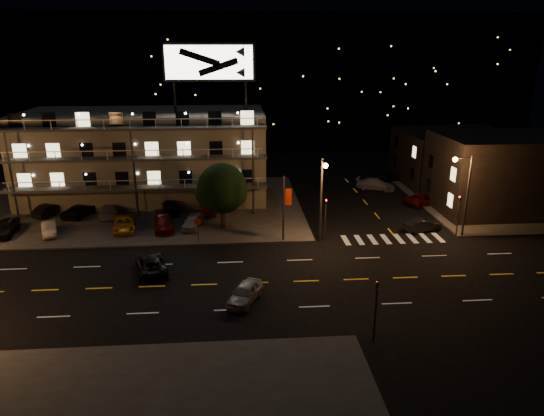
{
  "coord_description": "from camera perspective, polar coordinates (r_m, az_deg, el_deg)",
  "views": [
    {
      "loc": [
        0.69,
        -34.15,
        17.42
      ],
      "look_at": [
        3.9,
        8.0,
        3.5
      ],
      "focal_mm": 32.0,
      "sensor_mm": 36.0,
      "label": 1
    }
  ],
  "objects": [
    {
      "name": "lot_car_7",
      "position": [
        55.16,
        -18.68,
        -0.28
      ],
      "size": [
        2.88,
        4.92,
        1.34
      ],
      "primitive_type": "imported",
      "rotation": [
        0.0,
        0.0,
        3.37
      ],
      "color": "#99999E",
      "rests_on": "curb_nw"
    },
    {
      "name": "side_car_0",
      "position": [
        50.77,
        17.25,
        -1.94
      ],
      "size": [
        4.01,
        2.2,
        1.25
      ],
      "primitive_type": "imported",
      "rotation": [
        0.0,
        0.0,
        1.81
      ],
      "color": "black",
      "rests_on": "ground"
    },
    {
      "name": "side_bldg_back",
      "position": [
        70.1,
        20.55,
        5.61
      ],
      "size": [
        14.06,
        12.0,
        7.0
      ],
      "color": "black",
      "rests_on": "ground"
    },
    {
      "name": "banner_north",
      "position": [
        45.0,
        1.47,
        0.11
      ],
      "size": [
        0.83,
        0.16,
        6.4
      ],
      "color": "#2D2D30",
      "rests_on": "ground"
    },
    {
      "name": "lot_car_1",
      "position": [
        51.99,
        -24.76,
        -2.21
      ],
      "size": [
        2.51,
        3.92,
        1.22
      ],
      "primitive_type": "imported",
      "rotation": [
        0.0,
        0.0,
        0.36
      ],
      "color": "#99999E",
      "rests_on": "curb_nw"
    },
    {
      "name": "signal_nw",
      "position": [
        45.91,
        6.31,
        -0.76
      ],
      "size": [
        0.2,
        0.27,
        4.6
      ],
      "color": "#2D2D30",
      "rests_on": "ground"
    },
    {
      "name": "side_bldg_front",
      "position": [
        59.55,
        25.31,
        3.68
      ],
      "size": [
        14.06,
        10.0,
        8.5
      ],
      "color": "black",
      "rests_on": "ground"
    },
    {
      "name": "side_car_2",
      "position": [
        64.3,
        12.09,
        2.76
      ],
      "size": [
        5.34,
        3.85,
        1.44
      ],
      "primitive_type": "imported",
      "rotation": [
        0.0,
        0.0,
        1.15
      ],
      "color": "#99999E",
      "rests_on": "ground"
    },
    {
      "name": "lot_car_9",
      "position": [
        53.64,
        -7.56,
        0.08
      ],
      "size": [
        1.91,
        4.44,
        1.42
      ],
      "primitive_type": "imported",
      "rotation": [
        0.0,
        0.0,
        3.24
      ],
      "color": "#510B0B",
      "rests_on": "curb_nw"
    },
    {
      "name": "stop_sign",
      "position": [
        45.66,
        -8.73,
        -2.11
      ],
      "size": [
        0.91,
        0.11,
        2.61
      ],
      "color": "#2D2D30",
      "rests_on": "ground"
    },
    {
      "name": "curb_ne",
      "position": [
        63.97,
        23.12,
        0.99
      ],
      "size": [
        16.0,
        24.0,
        0.15
      ],
      "primitive_type": "cube",
      "color": "#383835",
      "rests_on": "ground"
    },
    {
      "name": "road_car_east",
      "position": [
        35.51,
        -3.2,
        -9.94
      ],
      "size": [
        3.04,
        4.27,
        1.35
      ],
      "primitive_type": "imported",
      "rotation": [
        0.0,
        0.0,
        -0.41
      ],
      "color": "#99999E",
      "rests_on": "ground"
    },
    {
      "name": "lot_car_6",
      "position": [
        56.41,
        -21.67,
        -0.25
      ],
      "size": [
        3.34,
        5.01,
        1.28
      ],
      "primitive_type": "imported",
      "rotation": [
        0.0,
        0.0,
        2.85
      ],
      "color": "black",
      "rests_on": "curb_nw"
    },
    {
      "name": "ground",
      "position": [
        38.34,
        -4.97,
        -8.87
      ],
      "size": [
        140.0,
        140.0,
        0.0
      ],
      "primitive_type": "plane",
      "color": "black",
      "rests_on": "ground"
    },
    {
      "name": "motel",
      "position": [
        60.22,
        -14.52,
        6.08
      ],
      "size": [
        28.0,
        13.8,
        18.1
      ],
      "color": "gray",
      "rests_on": "ground"
    },
    {
      "name": "lot_car_5",
      "position": [
        57.95,
        -24.72,
        -0.15
      ],
      "size": [
        2.83,
        4.2,
        1.31
      ],
      "primitive_type": "imported",
      "rotation": [
        0.0,
        0.0,
        2.74
      ],
      "color": "black",
      "rests_on": "curb_nw"
    },
    {
      "name": "hill_backdrop",
      "position": [
        103.31,
        -8.3,
        14.79
      ],
      "size": [
        120.0,
        25.0,
        24.0
      ],
      "color": "black",
      "rests_on": "ground"
    },
    {
      "name": "side_car_1",
      "position": [
        59.51,
        17.48,
        1.01
      ],
      "size": [
        5.26,
        3.77,
        1.33
      ],
      "primitive_type": "imported",
      "rotation": [
        0.0,
        0.0,
        1.94
      ],
      "color": "#510B0B",
      "rests_on": "ground"
    },
    {
      "name": "curb_nw",
      "position": [
        58.72,
        -18.63,
        0.06
      ],
      "size": [
        44.0,
        24.0,
        0.15
      ],
      "primitive_type": "cube",
      "color": "#383835",
      "rests_on": "ground"
    },
    {
      "name": "signal_ne",
      "position": [
        49.93,
        21.14,
        -0.34
      ],
      "size": [
        0.27,
        0.2,
        4.6
      ],
      "color": "#2D2D30",
      "rests_on": "ground"
    },
    {
      "name": "streetlight_nc",
      "position": [
        44.58,
        5.92,
        1.9
      ],
      "size": [
        0.44,
        1.92,
        8.0
      ],
      "color": "#2D2D30",
      "rests_on": "ground"
    },
    {
      "name": "lot_car_0",
      "position": [
        53.79,
        -28.89,
        -2.03
      ],
      "size": [
        2.12,
        4.47,
        1.47
      ],
      "primitive_type": "imported",
      "rotation": [
        0.0,
        0.0,
        0.09
      ],
      "color": "black",
      "rests_on": "curb_nw"
    },
    {
      "name": "lot_car_3",
      "position": [
        49.84,
        -12.64,
        -1.66
      ],
      "size": [
        2.73,
        5.03,
        1.38
      ],
      "primitive_type": "imported",
      "rotation": [
        0.0,
        0.0,
        0.17
      ],
      "color": "#510B0B",
      "rests_on": "curb_nw"
    },
    {
      "name": "tree",
      "position": [
        48.44,
        -5.95,
        2.13
      ],
      "size": [
        5.23,
        5.04,
        6.59
      ],
      "color": "black",
      "rests_on": "curb_nw"
    },
    {
      "name": "road_car_west",
      "position": [
        41.11,
        -14.04,
        -6.35
      ],
      "size": [
        3.49,
        5.44,
        1.4
      ],
      "primitive_type": "imported",
      "rotation": [
        0.0,
        0.0,
        3.39
      ],
      "color": "black",
      "rests_on": "ground"
    },
    {
      "name": "lot_car_2",
      "position": [
        50.57,
        -17.01,
        -1.8
      ],
      "size": [
        2.94,
        4.92,
        1.28
      ],
      "primitive_type": "imported",
      "rotation": [
        0.0,
        0.0,
        0.18
      ],
      "color": "#C18612",
      "rests_on": "curb_nw"
    },
    {
      "name": "streetlight_ne",
      "position": [
        49.16,
        21.7,
        2.23
      ],
      "size": [
        1.92,
        0.44,
        8.0
      ],
      "color": "#2D2D30",
      "rests_on": "ground"
    },
    {
      "name": "signal_sw",
      "position": [
        30.78,
        12.11,
        -11.07
      ],
      "size": [
        0.2,
        0.27,
        4.6
      ],
      "color": "#2D2D30",
      "rests_on": "ground"
    },
    {
      "name": "side_car_3",
      "position": [
        68.97,
        13.43,
        3.7
      ],
      "size": [
        4.18,
        1.77,
        1.41
      ],
      "primitive_type": "imported",
      "rotation": [
        0.0,
        0.0,
        1.6
      ],
      "color": "black",
      "rests_on": "ground"
    },
    {
      "name": "lot_car_4",
      "position": [
        49.67,
        -9.26,
        -1.53
      ],
      "size": [
        2.27,
        4.22,
        1.36
      ],
      "primitive_type": "imported",
      "rotation": [
        0.0,
        0.0,
        -0.17
      ],
      "color": "#99999E",
      "rests_on": "curb_nw"
    },
    {
      "name": "lot_car_8",
      "position": [
        54.57,
        -11.9,
        0.21
      ],
      "size": [
        2.42,
        4.68,
        1.52
      ],
      "primitive_type": "imported",
      "rotation": [
        0.0,
        0.0,
        3.29
      ],
      "color": "black",
      "rests_on": "curb_nw"
    }
  ]
}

